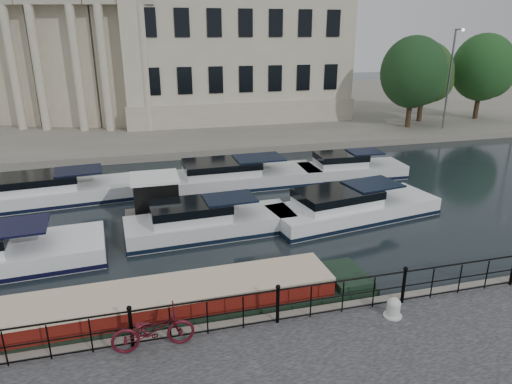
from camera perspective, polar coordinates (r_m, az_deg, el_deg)
The scene contains 11 objects.
ground_plane at distance 15.65m, azimuth 0.12°, elevation -12.98°, with size 160.00×160.00×0.00m, color black.
far_bank at distance 52.50m, azimuth -11.17°, elevation 10.19°, with size 120.00×42.00×0.55m, color #6B665B.
railing at distance 13.18m, azimuth 2.74°, elevation -13.63°, with size 24.14×0.14×1.22m.
civic_building at distance 47.54m, azimuth -12.56°, elevation 17.37°, with size 53.55×31.84×16.85m.
lamp_posts at distance 44.70m, azimuth 27.05°, elevation 12.79°, with size 8.24×1.55×8.07m.
bicycle at distance 12.59m, azimuth -12.76°, elevation -16.44°, with size 0.74×2.13×1.12m, color #490D17.
mooring_bollard at distance 14.19m, azimuth 16.81°, elevation -13.66°, with size 0.54×0.54×0.61m.
narrowboat at distance 14.51m, azimuth -15.10°, elevation -14.91°, with size 15.34×2.42×1.56m.
harbour_hut at distance 21.78m, azimuth -12.38°, elevation -0.99°, with size 2.96×2.47×2.18m.
cabin_cruisers at distance 22.65m, azimuth -7.01°, elevation -1.46°, with size 25.83×10.56×1.99m.
trees at distance 44.81m, azimuth 22.58°, elevation 13.58°, with size 13.97×7.42×7.76m.
Camera 1 is at (-3.43, -12.75, 8.39)m, focal length 32.00 mm.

